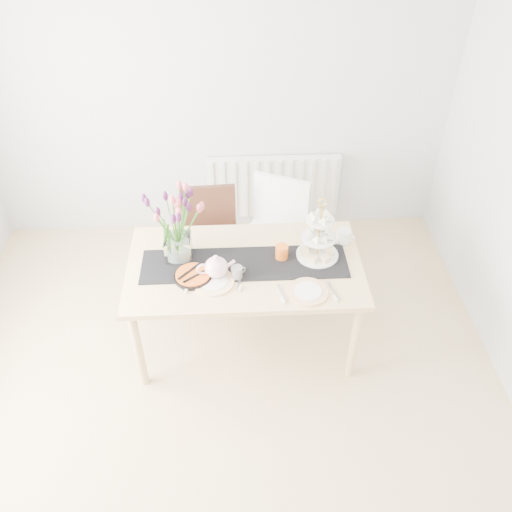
{
  "coord_description": "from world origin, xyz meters",
  "views": [
    {
      "loc": [
        0.14,
        -1.98,
        3.18
      ],
      "look_at": [
        0.27,
        0.73,
        0.86
      ],
      "focal_mm": 38.0,
      "sensor_mm": 36.0,
      "label": 1
    }
  ],
  "objects_px": {
    "dining_table": "(245,273)",
    "mug_grey": "(237,272)",
    "chair_white": "(276,226)",
    "teapot": "(216,267)",
    "tulip_vase": "(175,216)",
    "cake_stand": "(318,242)",
    "radiator": "(273,187)",
    "mug_orange": "(282,252)",
    "cream_jug": "(343,236)",
    "plate_right": "(308,292)",
    "plate_left": "(213,282)",
    "tart_tin": "(193,276)",
    "chair_brown": "(210,233)"
  },
  "relations": [
    {
      "from": "chair_brown",
      "to": "chair_white",
      "type": "bearing_deg",
      "value": -0.68
    },
    {
      "from": "chair_white",
      "to": "teapot",
      "type": "bearing_deg",
      "value": -95.48
    },
    {
      "from": "teapot",
      "to": "mug_orange",
      "type": "xyz_separation_m",
      "value": [
        0.44,
        0.16,
        -0.03
      ]
    },
    {
      "from": "chair_white",
      "to": "teapot",
      "type": "distance_m",
      "value": 0.96
    },
    {
      "from": "cream_jug",
      "to": "plate_left",
      "type": "distance_m",
      "value": 0.99
    },
    {
      "from": "tulip_vase",
      "to": "cream_jug",
      "type": "height_order",
      "value": "tulip_vase"
    },
    {
      "from": "mug_orange",
      "to": "plate_left",
      "type": "distance_m",
      "value": 0.52
    },
    {
      "from": "teapot",
      "to": "tart_tin",
      "type": "height_order",
      "value": "teapot"
    },
    {
      "from": "radiator",
      "to": "chair_white",
      "type": "relative_size",
      "value": 1.29
    },
    {
      "from": "radiator",
      "to": "mug_orange",
      "type": "height_order",
      "value": "mug_orange"
    },
    {
      "from": "radiator",
      "to": "mug_grey",
      "type": "bearing_deg",
      "value": -103.12
    },
    {
      "from": "tulip_vase",
      "to": "cream_jug",
      "type": "relative_size",
      "value": 6.51
    },
    {
      "from": "dining_table",
      "to": "mug_grey",
      "type": "distance_m",
      "value": 0.19
    },
    {
      "from": "cake_stand",
      "to": "cream_jug",
      "type": "height_order",
      "value": "cake_stand"
    },
    {
      "from": "chair_brown",
      "to": "plate_right",
      "type": "height_order",
      "value": "chair_brown"
    },
    {
      "from": "tulip_vase",
      "to": "cake_stand",
      "type": "height_order",
      "value": "tulip_vase"
    },
    {
      "from": "cake_stand",
      "to": "plate_right",
      "type": "bearing_deg",
      "value": -106.79
    },
    {
      "from": "radiator",
      "to": "cream_jug",
      "type": "distance_m",
      "value": 1.31
    },
    {
      "from": "dining_table",
      "to": "mug_orange",
      "type": "xyz_separation_m",
      "value": [
        0.26,
        0.05,
        0.13
      ]
    },
    {
      "from": "dining_table",
      "to": "radiator",
      "type": "bearing_deg",
      "value": 77.81
    },
    {
      "from": "chair_brown",
      "to": "teapot",
      "type": "distance_m",
      "value": 0.83
    },
    {
      "from": "tulip_vase",
      "to": "tart_tin",
      "type": "relative_size",
      "value": 2.49
    },
    {
      "from": "tulip_vase",
      "to": "cake_stand",
      "type": "xyz_separation_m",
      "value": [
        0.95,
        -0.03,
        -0.23
      ]
    },
    {
      "from": "chair_white",
      "to": "mug_grey",
      "type": "relative_size",
      "value": 10.46
    },
    {
      "from": "radiator",
      "to": "cream_jug",
      "type": "relative_size",
      "value": 12.13
    },
    {
      "from": "dining_table",
      "to": "chair_white",
      "type": "distance_m",
      "value": 0.74
    },
    {
      "from": "dining_table",
      "to": "plate_left",
      "type": "xyz_separation_m",
      "value": [
        -0.21,
        -0.17,
        0.08
      ]
    },
    {
      "from": "dining_table",
      "to": "cream_jug",
      "type": "xyz_separation_m",
      "value": [
        0.71,
        0.21,
        0.13
      ]
    },
    {
      "from": "tart_tin",
      "to": "mug_grey",
      "type": "xyz_separation_m",
      "value": [
        0.29,
        -0.01,
        0.03
      ]
    },
    {
      "from": "chair_brown",
      "to": "mug_grey",
      "type": "relative_size",
      "value": 9.89
    },
    {
      "from": "cake_stand",
      "to": "plate_left",
      "type": "distance_m",
      "value": 0.76
    },
    {
      "from": "dining_table",
      "to": "cake_stand",
      "type": "height_order",
      "value": "cake_stand"
    },
    {
      "from": "teapot",
      "to": "chair_white",
      "type": "bearing_deg",
      "value": 51.16
    },
    {
      "from": "cream_jug",
      "to": "mug_orange",
      "type": "xyz_separation_m",
      "value": [
        -0.45,
        -0.16,
        0.0
      ]
    },
    {
      "from": "dining_table",
      "to": "cake_stand",
      "type": "relative_size",
      "value": 3.75
    },
    {
      "from": "radiator",
      "to": "cream_jug",
      "type": "xyz_separation_m",
      "value": [
        0.4,
        -1.2,
        0.35
      ]
    },
    {
      "from": "plate_left",
      "to": "plate_right",
      "type": "distance_m",
      "value": 0.62
    },
    {
      "from": "chair_brown",
      "to": "tart_tin",
      "type": "relative_size",
      "value": 3.41
    },
    {
      "from": "tulip_vase",
      "to": "teapot",
      "type": "distance_m",
      "value": 0.43
    },
    {
      "from": "teapot",
      "to": "tart_tin",
      "type": "distance_m",
      "value": 0.17
    },
    {
      "from": "chair_brown",
      "to": "mug_orange",
      "type": "bearing_deg",
      "value": -52.98
    },
    {
      "from": "radiator",
      "to": "chair_white",
      "type": "height_order",
      "value": "chair_white"
    },
    {
      "from": "plate_left",
      "to": "plate_right",
      "type": "relative_size",
      "value": 1.05
    },
    {
      "from": "teapot",
      "to": "cream_jug",
      "type": "relative_size",
      "value": 2.52
    },
    {
      "from": "dining_table",
      "to": "teapot",
      "type": "bearing_deg",
      "value": -149.64
    },
    {
      "from": "mug_orange",
      "to": "tart_tin",
      "type": "bearing_deg",
      "value": 129.76
    },
    {
      "from": "cake_stand",
      "to": "mug_orange",
      "type": "height_order",
      "value": "cake_stand"
    },
    {
      "from": "teapot",
      "to": "mug_grey",
      "type": "relative_size",
      "value": 2.8
    },
    {
      "from": "radiator",
      "to": "mug_grey",
      "type": "xyz_separation_m",
      "value": [
        -0.36,
        -1.54,
        0.34
      ]
    },
    {
      "from": "cake_stand",
      "to": "cream_jug",
      "type": "bearing_deg",
      "value": 36.03
    }
  ]
}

